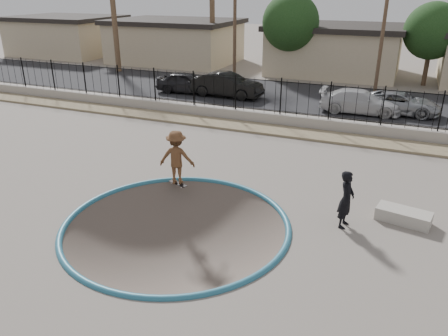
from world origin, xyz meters
The scene contains 22 objects.
ground centered at (0.00, 12.00, -1.10)m, with size 120.00×120.00×2.20m, color #70655D.
bowl_pit centered at (0.00, -1.00, 0.00)m, with size 6.84×6.84×1.80m, color #4E423C, non-canonical shape.
coping_ring centered at (0.00, -1.00, 0.00)m, with size 7.04×7.04×0.20m, color #26647C.
rock_strip centered at (0.00, 9.20, 0.06)m, with size 42.00×1.60×0.11m, color #938360.
retaining_wall centered at (0.00, 10.30, 0.30)m, with size 42.00×0.45×0.60m, color gray.
fence centered at (0.00, 10.30, 1.50)m, with size 40.00×0.04×1.80m.
street centered at (0.00, 17.00, 0.02)m, with size 90.00×8.00×0.04m, color black.
house_west_far centered at (-28.00, 26.50, 1.97)m, with size 10.60×8.60×3.90m.
house_west centered at (-15.00, 26.50, 1.97)m, with size 11.60×8.60×3.90m.
house_center centered at (0.00, 26.50, 1.97)m, with size 10.60×8.60×3.90m.
utility_pole_left centered at (-6.00, 19.00, 4.70)m, with size 1.70×0.24×9.00m.
utility_pole_mid centered at (4.00, 19.00, 4.96)m, with size 1.70×0.24×9.50m.
street_tree_left centered at (-3.00, 23.00, 4.19)m, with size 4.32×4.32×6.36m.
street_tree_mid centered at (7.00, 24.00, 3.84)m, with size 3.96×3.96×5.83m.
skater centered at (-1.35, 1.60, 0.99)m, with size 1.29×0.74×1.99m, color brown.
skateboard centered at (-1.35, 1.60, 0.06)m, with size 0.85×0.49×0.07m.
videographer centered at (4.72, 0.95, 0.90)m, with size 0.66×0.43×1.80m, color black.
concrete_ledge centered at (6.39, 1.93, 0.20)m, with size 1.60×0.70×0.40m, color #A8A195.
car_a centered at (-7.87, 15.00, 0.74)m, with size 1.67×4.14×1.41m, color black.
car_b centered at (-4.94, 15.00, 0.81)m, with size 1.64×4.71×1.55m, color black.
car_c centered at (3.58, 14.29, 0.69)m, with size 1.84×4.53×1.31m, color silver.
car_d centered at (5.67, 15.00, 0.65)m, with size 2.05×4.45×1.24m, color gray.
Camera 1 is at (5.87, -11.19, 6.79)m, focal length 35.00 mm.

